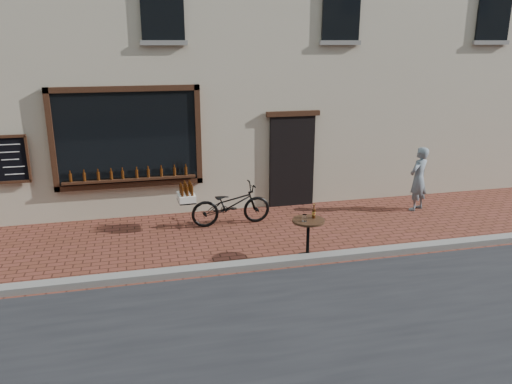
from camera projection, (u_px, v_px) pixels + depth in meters
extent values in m
plane|color=#5B2B1D|center=(246.00, 274.00, 8.69)|extent=(90.00, 90.00, 0.00)
cube|color=slate|center=(244.00, 266.00, 8.86)|extent=(90.00, 0.25, 0.12)
cube|color=black|center=(127.00, 138.00, 10.94)|extent=(3.00, 0.06, 2.00)
cube|color=black|center=(124.00, 89.00, 10.61)|extent=(3.24, 0.10, 0.12)
cube|color=black|center=(131.00, 184.00, 11.23)|extent=(3.24, 0.10, 0.12)
cube|color=black|center=(52.00, 141.00, 10.57)|extent=(0.12, 0.10, 2.24)
cube|color=black|center=(198.00, 135.00, 11.27)|extent=(0.12, 0.10, 2.24)
cube|color=black|center=(130.00, 179.00, 11.14)|extent=(2.90, 0.16, 0.05)
cube|color=black|center=(292.00, 162.00, 12.02)|extent=(1.10, 0.10, 2.20)
cube|color=black|center=(293.00, 114.00, 11.65)|extent=(1.30, 0.10, 0.12)
cube|color=black|center=(11.00, 159.00, 10.49)|extent=(0.62, 0.04, 0.92)
cylinder|color=#3D1C07|center=(71.00, 178.00, 10.83)|extent=(0.06, 0.06, 0.19)
cylinder|color=#3D1C07|center=(84.00, 177.00, 10.89)|extent=(0.06, 0.06, 0.19)
cylinder|color=#3D1C07|center=(97.00, 176.00, 10.95)|extent=(0.06, 0.06, 0.19)
cylinder|color=#3D1C07|center=(111.00, 175.00, 11.01)|extent=(0.06, 0.06, 0.19)
cylinder|color=#3D1C07|center=(124.00, 175.00, 11.08)|extent=(0.06, 0.06, 0.19)
cylinder|color=#3D1C07|center=(136.00, 174.00, 11.14)|extent=(0.06, 0.06, 0.19)
cylinder|color=#3D1C07|center=(149.00, 173.00, 11.20)|extent=(0.06, 0.06, 0.19)
cylinder|color=#3D1C07|center=(162.00, 172.00, 11.26)|extent=(0.06, 0.06, 0.19)
cylinder|color=#3D1C07|center=(174.00, 172.00, 11.32)|extent=(0.06, 0.06, 0.19)
cylinder|color=#3D1C07|center=(186.00, 171.00, 11.39)|extent=(0.06, 0.06, 0.19)
cube|color=black|center=(162.00, 5.00, 10.35)|extent=(0.90, 0.06, 1.40)
cube|color=black|center=(342.00, 8.00, 11.25)|extent=(0.90, 0.06, 1.40)
cube|color=black|center=(495.00, 10.00, 12.14)|extent=(0.90, 0.06, 1.40)
imported|color=black|center=(231.00, 205.00, 10.90)|extent=(1.78, 0.69, 0.92)
cube|color=black|center=(186.00, 201.00, 10.59)|extent=(0.37, 0.51, 0.03)
cube|color=white|center=(186.00, 197.00, 10.56)|extent=(0.37, 0.53, 0.14)
cylinder|color=#3D1C07|center=(192.00, 191.00, 10.37)|extent=(0.06, 0.06, 0.19)
cylinder|color=#3D1C07|center=(187.00, 192.00, 10.34)|extent=(0.06, 0.06, 0.19)
cylinder|color=#3D1C07|center=(182.00, 192.00, 10.32)|extent=(0.06, 0.06, 0.19)
cylinder|color=#3D1C07|center=(191.00, 190.00, 10.48)|extent=(0.06, 0.06, 0.19)
cylinder|color=#3D1C07|center=(186.00, 190.00, 10.46)|extent=(0.06, 0.06, 0.19)
cylinder|color=#3D1C07|center=(182.00, 190.00, 10.43)|extent=(0.06, 0.06, 0.19)
cylinder|color=#3D1C07|center=(190.00, 188.00, 10.60)|extent=(0.06, 0.06, 0.19)
cylinder|color=#3D1C07|center=(185.00, 189.00, 10.57)|extent=(0.06, 0.06, 0.19)
cylinder|color=#3D1C07|center=(181.00, 189.00, 10.54)|extent=(0.06, 0.06, 0.19)
cylinder|color=#3D1C07|center=(189.00, 187.00, 10.71)|extent=(0.06, 0.06, 0.19)
cylinder|color=#3D1C07|center=(185.00, 187.00, 10.68)|extent=(0.06, 0.06, 0.19)
cylinder|color=black|center=(307.00, 258.00, 9.29)|extent=(0.44, 0.44, 0.03)
cylinder|color=black|center=(308.00, 239.00, 9.18)|extent=(0.06, 0.06, 0.70)
cylinder|color=black|center=(308.00, 221.00, 9.08)|extent=(0.60, 0.60, 0.04)
cylinder|color=gold|center=(314.00, 213.00, 9.13)|extent=(0.06, 0.06, 0.06)
cylinder|color=white|center=(305.00, 218.00, 8.96)|extent=(0.08, 0.08, 0.13)
imported|color=slate|center=(418.00, 179.00, 11.78)|extent=(0.66, 0.58, 1.53)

